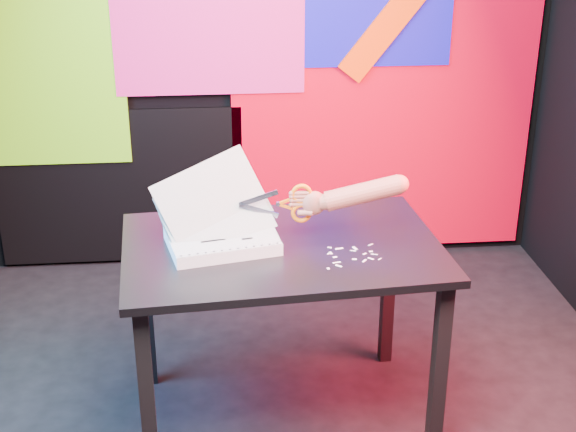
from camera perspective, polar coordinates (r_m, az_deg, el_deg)
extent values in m
cube|color=black|center=(3.25, -0.16, -14.48)|extent=(3.00, 3.00, 0.01)
cube|color=black|center=(4.11, -2.11, 14.32)|extent=(3.00, 0.01, 2.70)
cube|color=black|center=(1.26, 5.94, -7.36)|extent=(3.00, 0.01, 2.70)
cube|color=red|center=(4.28, 6.82, 7.66)|extent=(1.60, 0.02, 1.60)
cube|color=#E3217C|center=(4.06, -5.70, 14.10)|extent=(0.95, 0.02, 0.80)
cube|color=#6EDB15|center=(4.19, -16.73, 10.06)|extent=(0.75, 0.02, 1.00)
cube|color=black|center=(4.34, -11.84, 2.00)|extent=(1.30, 0.02, 0.85)
cube|color=black|center=(2.79, -9.98, -12.83)|extent=(0.05, 0.05, 0.72)
cube|color=black|center=(3.33, -10.06, -6.39)|extent=(0.05, 0.05, 0.72)
cube|color=black|center=(2.94, 10.68, -10.83)|extent=(0.05, 0.05, 0.72)
cube|color=black|center=(3.46, 7.14, -5.03)|extent=(0.05, 0.05, 0.72)
cube|color=black|center=(2.90, -0.43, -2.31)|extent=(1.20, 0.84, 0.03)
cube|color=silver|center=(2.88, -4.73, -1.78)|extent=(0.43, 0.35, 0.04)
cube|color=silver|center=(2.87, -4.74, -1.36)|extent=(0.42, 0.35, 0.00)
cube|color=silver|center=(2.87, -4.74, -1.27)|extent=(0.42, 0.33, 0.11)
cube|color=silver|center=(2.87, -4.96, -0.72)|extent=(0.43, 0.32, 0.20)
cube|color=silver|center=(2.87, -5.20, 0.25)|extent=(0.44, 0.28, 0.28)
cube|color=silver|center=(2.87, -5.43, 1.19)|extent=(0.44, 0.24, 0.33)
cylinder|color=black|center=(2.73, -7.61, -2.83)|extent=(0.01, 0.01, 0.00)
cylinder|color=black|center=(2.73, -7.03, -2.76)|extent=(0.01, 0.01, 0.00)
cylinder|color=black|center=(2.74, -6.45, -2.68)|extent=(0.01, 0.01, 0.00)
cylinder|color=black|center=(2.74, -5.87, -2.61)|extent=(0.01, 0.01, 0.00)
cylinder|color=black|center=(2.75, -5.29, -2.53)|extent=(0.01, 0.01, 0.00)
cylinder|color=black|center=(2.75, -4.72, -2.46)|extent=(0.01, 0.01, 0.00)
cylinder|color=black|center=(2.76, -4.14, -2.38)|extent=(0.01, 0.01, 0.00)
cylinder|color=black|center=(2.77, -3.57, -2.31)|extent=(0.01, 0.01, 0.00)
cylinder|color=black|center=(2.77, -3.01, -2.24)|extent=(0.01, 0.01, 0.00)
cylinder|color=black|center=(2.78, -2.44, -2.16)|extent=(0.01, 0.01, 0.00)
cylinder|color=black|center=(2.78, -1.88, -2.09)|extent=(0.01, 0.01, 0.00)
cylinder|color=black|center=(2.79, -1.32, -2.01)|extent=(0.01, 0.01, 0.00)
cylinder|color=black|center=(2.80, -0.76, -1.94)|extent=(0.01, 0.01, 0.00)
cylinder|color=black|center=(2.96, -8.50, -0.77)|extent=(0.01, 0.01, 0.00)
cylinder|color=black|center=(2.96, -7.96, -0.71)|extent=(0.01, 0.01, 0.00)
cylinder|color=black|center=(2.97, -7.43, -0.64)|extent=(0.01, 0.01, 0.00)
cylinder|color=black|center=(2.97, -6.89, -0.57)|extent=(0.01, 0.01, 0.00)
cylinder|color=black|center=(2.97, -6.35, -0.51)|extent=(0.01, 0.01, 0.00)
cylinder|color=black|center=(2.98, -5.82, -0.44)|extent=(0.01, 0.01, 0.00)
cylinder|color=black|center=(2.98, -5.29, -0.38)|extent=(0.01, 0.01, 0.00)
cylinder|color=black|center=(2.99, -4.76, -0.31)|extent=(0.01, 0.01, 0.00)
cylinder|color=black|center=(3.00, -4.24, -0.25)|extent=(0.01, 0.01, 0.00)
cylinder|color=black|center=(3.00, -3.71, -0.18)|extent=(0.01, 0.01, 0.00)
cylinder|color=black|center=(3.01, -3.19, -0.12)|extent=(0.01, 0.01, 0.00)
cylinder|color=black|center=(3.01, -2.67, -0.05)|extent=(0.01, 0.01, 0.00)
cylinder|color=black|center=(3.02, -2.15, 0.01)|extent=(0.01, 0.01, 0.00)
cube|color=black|center=(2.90, -6.67, -1.16)|extent=(0.07, 0.03, 0.00)
cube|color=black|center=(2.90, -4.49, -1.05)|extent=(0.05, 0.02, 0.00)
cube|color=black|center=(2.83, -5.34, -1.75)|extent=(0.09, 0.03, 0.00)
cube|color=black|center=(2.84, -2.91, -1.61)|extent=(0.04, 0.02, 0.00)
cube|color=silver|center=(2.86, -2.11, 1.27)|extent=(0.14, 0.01, 0.06)
cube|color=silver|center=(2.88, -2.10, 0.41)|extent=(0.14, 0.01, 0.06)
cylinder|color=silver|center=(2.87, -0.72, 0.87)|extent=(0.02, 0.01, 0.02)
cube|color=orange|center=(2.88, -0.21, 0.70)|extent=(0.05, 0.01, 0.03)
cube|color=orange|center=(2.87, -0.21, 1.05)|extent=(0.05, 0.01, 0.03)
torus|color=orange|center=(2.86, 0.97, 1.59)|extent=(0.08, 0.02, 0.08)
torus|color=orange|center=(2.89, 0.96, 0.23)|extent=(0.08, 0.02, 0.08)
ellipsoid|color=#98594A|center=(2.88, 1.86, 0.92)|extent=(0.09, 0.05, 0.09)
cylinder|color=#98594A|center=(2.88, 0.96, 0.84)|extent=(0.07, 0.02, 0.02)
cylinder|color=#98594A|center=(2.87, 0.97, 1.14)|extent=(0.06, 0.02, 0.02)
cylinder|color=#98594A|center=(2.87, 0.97, 1.40)|extent=(0.06, 0.02, 0.02)
cylinder|color=#98594A|center=(2.86, 0.97, 1.64)|extent=(0.05, 0.02, 0.02)
cylinder|color=#98594A|center=(2.88, 1.24, 0.23)|extent=(0.06, 0.04, 0.03)
cylinder|color=#98594A|center=(2.88, 2.72, 1.02)|extent=(0.05, 0.06, 0.06)
cylinder|color=#98594A|center=(2.89, 5.33, 1.64)|extent=(0.28, 0.08, 0.13)
sphere|color=#98594A|center=(2.90, 7.93, 2.25)|extent=(0.07, 0.07, 0.07)
cube|color=silver|center=(2.84, 5.47, -2.69)|extent=(0.02, 0.01, 0.00)
cube|color=silver|center=(2.84, 6.15, -2.73)|extent=(0.02, 0.01, 0.00)
cube|color=silver|center=(2.87, 3.66, -2.33)|extent=(0.03, 0.02, 0.00)
cube|color=silver|center=(2.81, 6.55, -3.05)|extent=(0.02, 0.01, 0.00)
cube|color=silver|center=(2.86, 4.65, -2.47)|extent=(0.02, 0.01, 0.00)
cube|color=silver|center=(2.88, 2.97, -2.25)|extent=(0.02, 0.01, 0.00)
cube|color=silver|center=(2.83, 2.92, -2.69)|extent=(0.01, 0.01, 0.00)
cube|color=silver|center=(2.73, 2.89, -3.75)|extent=(0.01, 0.01, 0.00)
cube|color=silver|center=(2.79, 5.45, -3.19)|extent=(0.02, 0.02, 0.00)
cube|color=silver|center=(2.81, 3.36, -2.93)|extent=(0.02, 0.01, 0.00)
cube|color=silver|center=(2.88, 4.78, -2.30)|extent=(0.02, 0.03, 0.00)
cube|color=silver|center=(2.75, 3.62, -3.56)|extent=(0.02, 0.02, 0.00)
cube|color=silver|center=(2.84, 3.05, -2.64)|extent=(0.01, 0.02, 0.00)
cube|color=silver|center=(2.81, 5.91, -3.03)|extent=(0.02, 0.02, 0.00)
cube|color=silver|center=(2.80, 4.75, -3.08)|extent=(0.02, 0.01, 0.00)
cube|color=silver|center=(2.86, 5.92, -2.52)|extent=(0.01, 0.01, 0.00)
cube|color=silver|center=(2.91, 5.89, -2.04)|extent=(0.02, 0.02, 0.00)
cube|color=silver|center=(2.77, 3.48, -3.32)|extent=(0.03, 0.01, 0.00)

